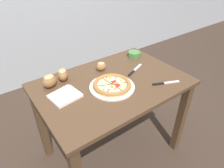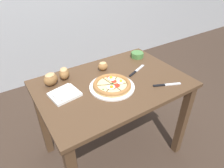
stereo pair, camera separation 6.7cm
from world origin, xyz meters
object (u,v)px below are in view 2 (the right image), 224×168
(pizza, at_px, (112,85))
(dining_table, at_px, (113,96))
(bread_piece_mid, at_px, (51,79))
(napkin_folded, at_px, (65,94))
(ramekin_bowl, at_px, (137,55))
(knife_main, at_px, (137,71))
(bread_piece_near, at_px, (103,66))
(knife_spare, at_px, (167,85))
(bread_piece_far, at_px, (64,73))

(pizza, bearing_deg, dining_table, 51.93)
(bread_piece_mid, bearing_deg, dining_table, -28.84)
(napkin_folded, distance_m, bread_piece_mid, 0.18)
(ramekin_bowl, bearing_deg, napkin_folded, -166.43)
(ramekin_bowl, distance_m, knife_main, 0.25)
(dining_table, height_order, bread_piece_mid, bread_piece_mid)
(bread_piece_near, height_order, knife_spare, bread_piece_near)
(knife_spare, bearing_deg, bread_piece_near, 145.24)
(bread_piece_mid, bearing_deg, pizza, -37.39)
(dining_table, distance_m, napkin_folded, 0.39)
(ramekin_bowl, bearing_deg, bread_piece_mid, -179.15)
(bread_piece_mid, bearing_deg, napkin_folded, -79.94)
(bread_piece_mid, xyz_separation_m, knife_spare, (0.70, -0.46, -0.05))
(pizza, bearing_deg, bread_piece_near, 73.65)
(bread_piece_near, distance_m, knife_main, 0.28)
(napkin_folded, height_order, knife_main, napkin_folded)
(bread_piece_far, relative_size, knife_main, 0.58)
(dining_table, xyz_separation_m, knife_spare, (0.31, -0.24, 0.14))
(pizza, relative_size, napkin_folded, 1.58)
(ramekin_bowl, height_order, bread_piece_mid, bread_piece_mid)
(knife_main, bearing_deg, dining_table, 165.74)
(bread_piece_far, xyz_separation_m, knife_main, (0.53, -0.21, -0.04))
(knife_main, height_order, knife_spare, same)
(bread_piece_far, bearing_deg, napkin_folded, -111.93)
(dining_table, distance_m, pizza, 0.17)
(ramekin_bowl, bearing_deg, pizza, -148.36)
(bread_piece_mid, bearing_deg, knife_main, -15.85)
(pizza, relative_size, ramekin_bowl, 2.79)
(bread_piece_near, height_order, bread_piece_far, bread_piece_far)
(knife_spare, bearing_deg, bread_piece_mid, 169.86)
(napkin_folded, xyz_separation_m, bread_piece_far, (0.08, 0.20, 0.03))
(bread_piece_far, height_order, knife_main, bread_piece_far)
(bread_piece_near, distance_m, knife_spare, 0.52)
(bread_piece_near, xyz_separation_m, knife_main, (0.22, -0.16, -0.03))
(napkin_folded, bearing_deg, ramekin_bowl, 13.57)
(dining_table, distance_m, ramekin_bowl, 0.50)
(dining_table, height_order, napkin_folded, napkin_folded)
(pizza, bearing_deg, ramekin_bowl, 31.64)
(bread_piece_near, distance_m, bread_piece_far, 0.31)
(pizza, distance_m, knife_spare, 0.40)
(napkin_folded, distance_m, knife_main, 0.61)
(bread_piece_mid, relative_size, knife_spare, 0.62)
(knife_spare, bearing_deg, pizza, 174.40)
(napkin_folded, bearing_deg, knife_spare, -23.05)
(dining_table, bearing_deg, pizza, -128.07)
(ramekin_bowl, height_order, bread_piece_near, bread_piece_near)
(bread_piece_far, relative_size, knife_spare, 0.62)
(pizza, bearing_deg, bread_piece_mid, 142.61)
(bread_piece_mid, relative_size, bread_piece_far, 1.00)
(ramekin_bowl, distance_m, napkin_folded, 0.80)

